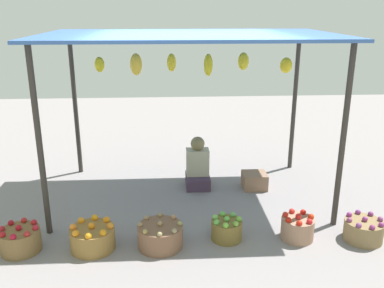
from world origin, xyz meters
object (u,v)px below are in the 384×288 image
Objects in this scene: vendor_person at (198,168)px; basket_green_apples at (227,229)px; basket_red_apples at (20,240)px; basket_oranges at (93,238)px; wooden_crate_near_vendor at (254,181)px; basket_potatoes at (160,235)px; basket_red_tomatoes at (297,228)px; basket_purple_onions at (363,230)px.

vendor_person is 1.60m from basket_green_apples.
basket_oranges is (0.80, 0.00, -0.00)m from basket_red_apples.
basket_potatoes is at bearing -132.08° from wooden_crate_near_vendor.
basket_green_apples is 0.84m from basket_red_tomatoes.
basket_red_tomatoes reaches higher than wooden_crate_near_vendor.
basket_potatoes is (1.57, 0.00, -0.00)m from basket_red_apples.
basket_red_tomatoes is 1.09× the size of wooden_crate_near_vendor.
basket_red_tomatoes reaches higher than basket_potatoes.
wooden_crate_near_vendor is at bearing 27.66° from basket_red_apples.
basket_red_apples is 1.22× the size of basket_green_apples.
basket_oranges is 1.13× the size of basket_purple_onions.
basket_potatoes is 2.38m from basket_purple_onions.
wooden_crate_near_vendor is (-0.98, 1.56, -0.01)m from basket_purple_onions.
wooden_crate_near_vendor is (0.62, 1.44, -0.01)m from basket_green_apples.
basket_potatoes is at bearing -171.75° from basket_green_apples.
vendor_person is 1.54× the size of basket_oranges.
basket_potatoes is at bearing 179.89° from basket_purple_onions.
wooden_crate_near_vendor is (2.17, 1.56, -0.02)m from basket_oranges.
basket_red_tomatoes is (3.18, 0.08, 0.00)m from basket_red_apples.
basket_purple_onions is at bearing -4.20° from basket_green_apples.
basket_red_apples is 1.00× the size of basket_purple_onions.
basket_green_apples is at bearing 8.25° from basket_potatoes.
basket_red_tomatoes is (1.62, 0.07, 0.01)m from basket_potatoes.
basket_red_tomatoes is at bearing -2.75° from basket_green_apples.
vendor_person is 2.15m from basket_oranges.
vendor_person is at bearing 52.12° from basket_oranges.
basket_green_apples is 0.82× the size of basket_purple_onions.
basket_red_apples reaches higher than basket_potatoes.
wooden_crate_near_vendor is (2.97, 1.56, -0.02)m from basket_red_apples.
vendor_person is at bearing 38.61° from basket_red_apples.
vendor_person is at bearing 137.30° from basket_purple_onions.
wooden_crate_near_vendor is at bearing 47.92° from basket_potatoes.
basket_oranges is at bearing -175.71° from basket_green_apples.
basket_potatoes is at bearing 0.22° from basket_oranges.
basket_oranges is at bearing 179.97° from basket_purple_onions.
basket_red_tomatoes is 1.50m from wooden_crate_near_vendor.
vendor_person is 1.74× the size of basket_purple_onions.
basket_potatoes reaches higher than wooden_crate_near_vendor.
basket_oranges is 2.38m from basket_red_tomatoes.
vendor_person is at bearing 123.47° from basket_red_tomatoes.
basket_potatoes is 1.16× the size of basket_purple_onions.
basket_red_apples is at bearing -179.88° from basket_potatoes.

